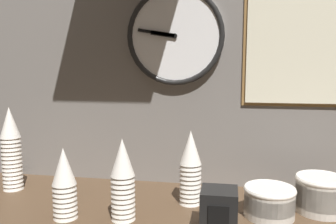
{
  "coord_description": "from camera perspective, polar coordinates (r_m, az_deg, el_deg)",
  "views": [
    {
      "loc": [
        0.2,
        -1.07,
        0.47
      ],
      "look_at": [
        0.01,
        0.04,
        0.31
      ],
      "focal_mm": 38.0,
      "sensor_mm": 36.0,
      "label": 1
    }
  ],
  "objects": [
    {
      "name": "cup_stack_center_left",
      "position": [
        1.12,
        -16.3,
        -10.9
      ],
      "size": [
        0.07,
        0.07,
        0.22
      ],
      "color": "white",
      "rests_on": "ground_plane"
    },
    {
      "name": "bowl_stack_right",
      "position": [
        1.15,
        15.93,
        -13.4
      ],
      "size": [
        0.16,
        0.16,
        0.09
      ],
      "color": "beige",
      "rests_on": "ground_plane"
    },
    {
      "name": "wall_tiled_back",
      "position": [
        1.35,
        1.34,
        10.54
      ],
      "size": [
        1.6,
        0.03,
        1.05
      ],
      "color": "slate",
      "rests_on": "ground_plane"
    },
    {
      "name": "napkin_dispenser",
      "position": [
        1.03,
        8.17,
        -15.35
      ],
      "size": [
        0.1,
        0.1,
        0.12
      ],
      "color": "black",
      "rests_on": "ground_plane"
    },
    {
      "name": "cup_stack_far_left",
      "position": [
        1.42,
        -23.86,
        -5.39
      ],
      "size": [
        0.07,
        0.07,
        0.31
      ],
      "color": "white",
      "rests_on": "ground_plane"
    },
    {
      "name": "cup_stack_center_right",
      "position": [
        1.18,
        3.62,
        -8.86
      ],
      "size": [
        0.07,
        0.07,
        0.25
      ],
      "color": "white",
      "rests_on": "ground_plane"
    },
    {
      "name": "wall_clock",
      "position": [
        1.32,
        1.11,
        12.09
      ],
      "size": [
        0.36,
        0.03,
        0.36
      ],
      "color": "white"
    },
    {
      "name": "menu_board",
      "position": [
        1.34,
        20.67,
        11.71
      ],
      "size": [
        0.39,
        0.01,
        0.51
      ],
      "color": "olive"
    },
    {
      "name": "ground_plane",
      "position": [
        1.19,
        -0.69,
        -16.12
      ],
      "size": [
        1.6,
        0.56,
        0.04
      ],
      "primitive_type": "cube",
      "color": "#4C3826"
    },
    {
      "name": "bowl_stack_far_right",
      "position": [
        1.23,
        23.29,
        -11.83
      ],
      "size": [
        0.16,
        0.16,
        0.11
      ],
      "color": "beige",
      "rests_on": "ground_plane"
    },
    {
      "name": "cup_stack_center",
      "position": [
        1.07,
        -7.27,
        -10.66
      ],
      "size": [
        0.07,
        0.07,
        0.25
      ],
      "color": "white",
      "rests_on": "ground_plane"
    }
  ]
}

